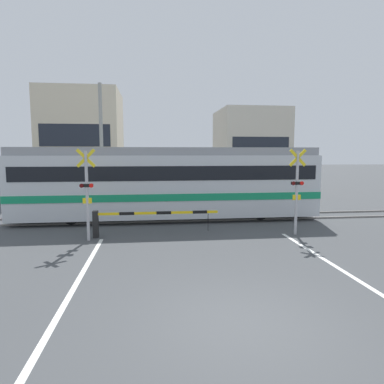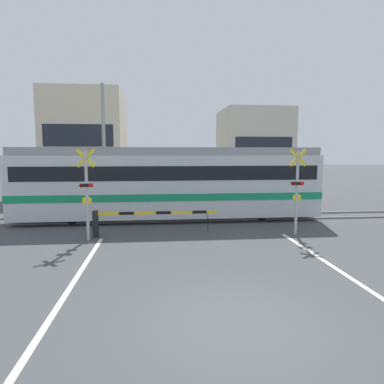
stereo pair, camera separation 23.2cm
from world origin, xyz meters
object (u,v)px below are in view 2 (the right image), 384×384
Objects in this scene: crossing_signal_right at (297,188)px; crossing_barrier_far at (222,195)px; commuter_train at (168,181)px; pedestrian at (166,188)px; crossing_signal_left at (87,190)px; crossing_barrier_near at (133,217)px.

crossing_barrier_far is at bearing 103.11° from crossing_signal_right.
commuter_train is 6.07m from crossing_signal_right.
crossing_signal_left is at bearing -109.56° from pedestrian.
pedestrian is at bearing 89.92° from commuter_train.
crossing_barrier_near is 1.43× the size of crossing_signal_left.
crossing_signal_left reaches higher than pedestrian.
crossing_signal_right is 9.98m from pedestrian.
commuter_train reaches higher than crossing_signal_right.
pedestrian is at bearing 150.78° from crossing_barrier_far.
crossing_signal_left is 1.96× the size of pedestrian.
pedestrian reaches higher than crossing_barrier_far.
commuter_train is 5.09m from pedestrian.
crossing_signal_right is at bearing -3.64° from crossing_barrier_near.
crossing_barrier_near is 8.43m from pedestrian.
crossing_barrier_far is 1.43× the size of crossing_signal_right.
crossing_barrier_far is 2.79× the size of pedestrian.
crossing_barrier_far is at bearing 54.05° from crossing_barrier_near.
crossing_barrier_far is (4.71, 6.49, 0.00)m from crossing_barrier_near.
crossing_barrier_far is at bearing -29.22° from pedestrian.
commuter_train is 4.69m from crossing_barrier_far.
crossing_signal_left is (-1.60, -0.40, 1.11)m from crossing_barrier_near.
crossing_barrier_near is at bearing 14.03° from crossing_signal_left.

